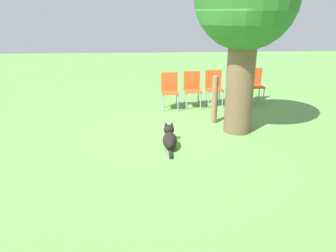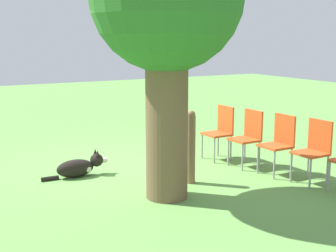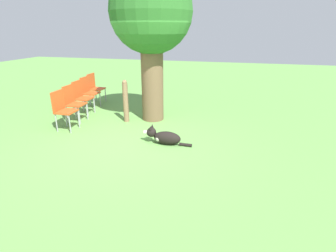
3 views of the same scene
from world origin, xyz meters
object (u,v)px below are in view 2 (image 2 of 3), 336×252
fence_post (191,147)px  red_chair_2 (279,140)px  dog (80,167)px  red_chair_0 (221,129)px  oak_tree (167,4)px  red_chair_1 (248,134)px  red_chair_3 (314,147)px

fence_post → red_chair_2: fence_post is taller
dog → red_chair_0: bearing=-2.7°
dog → red_chair_2: size_ratio=1.11×
oak_tree → red_chair_1: oak_tree is taller
red_chair_0 → red_chair_2: same height
fence_post → red_chair_1: size_ratio=1.16×
red_chair_1 → oak_tree: bearing=18.5°
red_chair_0 → red_chair_1: bearing=101.4°
red_chair_0 → red_chair_1: size_ratio=1.00×
red_chair_0 → red_chair_1: (-0.13, 0.61, 0.00)m
fence_post → red_chair_0: size_ratio=1.16×
fence_post → red_chair_0: 1.54m
oak_tree → red_chair_3: oak_tree is taller
red_chair_0 → red_chair_3: size_ratio=1.00×
dog → fence_post: fence_post is taller
oak_tree → red_chair_2: bearing=-177.6°
red_chair_0 → red_chair_2: 1.26m
red_chair_0 → red_chair_3: 1.88m
fence_post → red_chair_2: size_ratio=1.16×
red_chair_1 → red_chair_2: same height
fence_post → red_chair_0: bearing=-142.4°
oak_tree → red_chair_0: bearing=-144.5°
red_chair_2 → red_chair_3: size_ratio=1.00×
dog → red_chair_1: (-2.71, 0.82, 0.40)m
red_chair_0 → red_chair_3: bearing=101.4°
red_chair_1 → red_chair_2: size_ratio=1.00×
red_chair_2 → red_chair_3: 0.63m
oak_tree → red_chair_3: bearing=166.8°
dog → red_chair_2: bearing=-24.9°
dog → red_chair_3: size_ratio=1.11×
oak_tree → fence_post: 2.16m
red_chair_1 → red_chair_3: same height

